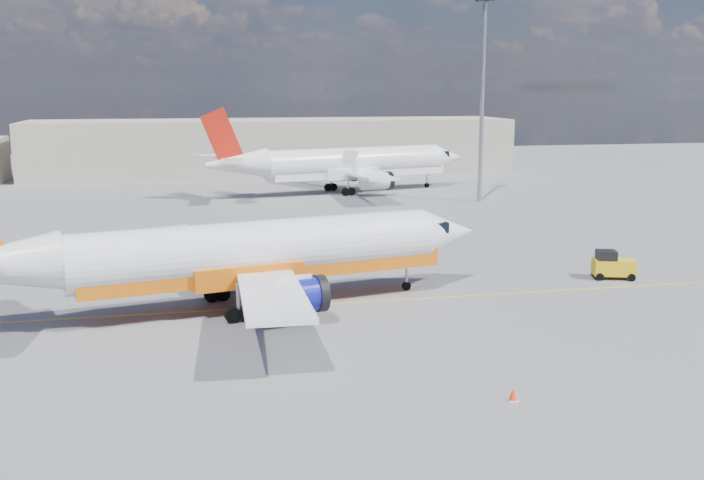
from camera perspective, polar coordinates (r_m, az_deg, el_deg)
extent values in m
plane|color=slate|center=(43.95, -1.16, -5.72)|extent=(240.00, 240.00, 0.00)
cube|color=yellow|center=(46.78, -1.85, -4.68)|extent=(70.00, 0.15, 0.01)
cube|color=#B2AB99|center=(117.37, -5.72, 6.76)|extent=(70.00, 14.00, 8.00)
cylinder|color=white|center=(45.58, -6.81, -0.65)|extent=(21.59, 7.71, 3.30)
cone|color=white|center=(50.70, 6.94, 0.53)|extent=(4.49, 4.05, 3.30)
cube|color=black|center=(49.92, 5.61, 1.02)|extent=(2.08, 2.53, 0.68)
cube|color=#D5600D|center=(45.96, -6.20, -1.97)|extent=(21.47, 7.14, 1.17)
cube|color=white|center=(51.81, -10.58, -0.33)|extent=(7.92, 11.84, 0.78)
cube|color=white|center=(39.04, -5.83, -3.94)|extent=(3.49, 11.76, 0.78)
cylinder|color=navy|center=(50.19, -7.73, -1.69)|extent=(3.81, 2.54, 1.85)
cylinder|color=navy|center=(42.11, -4.33, -4.10)|extent=(3.81, 2.54, 1.85)
cylinder|color=black|center=(50.63, -6.05, -1.54)|extent=(0.90, 2.10, 2.04)
cylinder|color=black|center=(42.64, -2.36, -3.88)|extent=(0.90, 2.10, 2.04)
cylinder|color=#9A9AA2|center=(49.75, 3.99, -2.30)|extent=(0.21, 0.21, 2.04)
cylinder|color=black|center=(49.98, 3.98, -3.35)|extent=(0.58, 0.34, 0.54)
cylinder|color=black|center=(47.96, -9.79, -3.91)|extent=(0.93, 0.54, 0.87)
cylinder|color=black|center=(43.61, -8.24, -5.37)|extent=(0.93, 0.54, 0.87)
cylinder|color=white|center=(96.05, 0.19, 5.71)|extent=(23.01, 9.04, 3.53)
cone|color=white|center=(102.75, 6.98, 5.98)|extent=(4.89, 4.44, 3.53)
cone|color=white|center=(90.35, -8.43, 5.49)|extent=(7.87, 5.04, 3.35)
cube|color=black|center=(101.91, 6.30, 6.28)|extent=(2.30, 2.75, 0.73)
cube|color=white|center=(96.40, 0.47, 5.02)|extent=(22.86, 8.43, 1.25)
cube|color=white|center=(102.03, -2.42, 5.49)|extent=(8.82, 12.55, 0.83)
cube|color=white|center=(89.00, 1.38, 4.68)|extent=(3.37, 12.47, 0.83)
cylinder|color=white|center=(100.65, -0.73, 4.86)|extent=(4.11, 2.83, 1.97)
cylinder|color=white|center=(92.35, 1.77, 4.29)|extent=(4.11, 2.83, 1.97)
cylinder|color=black|center=(101.37, 0.12, 4.90)|extent=(1.04, 2.24, 2.18)
cylinder|color=black|center=(93.14, 2.68, 4.34)|extent=(1.04, 2.24, 2.18)
cube|color=#AF180D|center=(89.64, -9.44, 7.45)|extent=(4.80, 1.50, 6.48)
cube|color=white|center=(92.99, -9.99, 6.01)|extent=(4.70, 5.61, 0.19)
cube|color=white|center=(86.66, -8.74, 5.69)|extent=(2.62, 5.33, 0.19)
cylinder|color=#9A9AA2|center=(101.33, 5.47, 4.55)|extent=(0.23, 0.23, 2.18)
cylinder|color=black|center=(101.45, 5.46, 3.99)|extent=(0.62, 0.38, 0.58)
cylinder|color=black|center=(97.75, -1.55, 3.87)|extent=(1.00, 0.61, 0.93)
cylinder|color=black|center=(93.28, -0.27, 3.53)|extent=(1.00, 0.61, 0.93)
cylinder|color=black|center=(56.17, 17.25, -2.23)|extent=(0.55, 0.34, 0.52)
cylinder|color=black|center=(54.80, 17.58, -2.58)|extent=(0.55, 0.34, 0.52)
cylinder|color=black|center=(56.67, 19.29, -2.24)|extent=(0.55, 0.34, 0.52)
cylinder|color=black|center=(55.31, 19.67, -2.59)|extent=(0.55, 0.34, 0.52)
cube|color=yellow|center=(55.62, 18.48, -1.89)|extent=(2.99, 2.15, 1.03)
cube|color=black|center=(55.32, 18.01, -1.05)|extent=(1.54, 1.54, 0.62)
cube|color=white|center=(33.57, 11.61, -11.35)|extent=(0.41, 0.41, 0.04)
cone|color=#FA380A|center=(33.46, 11.63, -10.90)|extent=(0.34, 0.34, 0.53)
cylinder|color=#9A9AA2|center=(88.94, 9.44, 9.75)|extent=(0.48, 0.48, 21.76)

